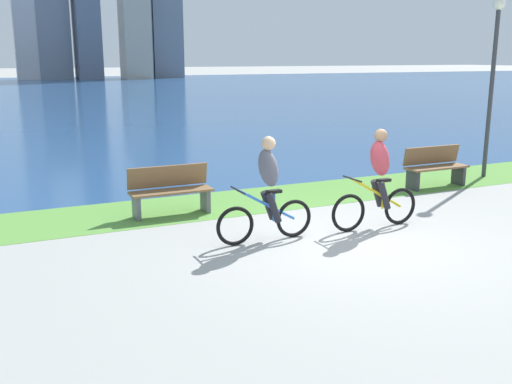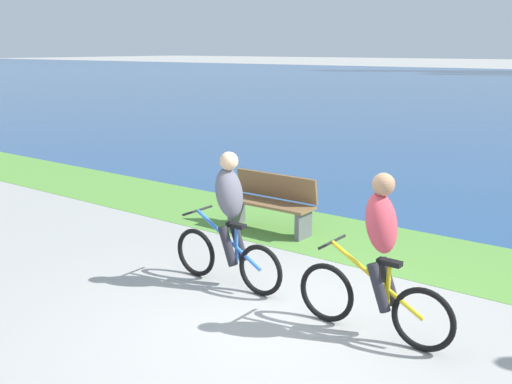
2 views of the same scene
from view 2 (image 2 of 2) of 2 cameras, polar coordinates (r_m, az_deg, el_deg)
ground_plane at (r=6.29m, az=2.12°, el=-13.05°), size 300.00×300.00×0.00m
grass_strip_bayside at (r=8.81m, az=13.81°, el=-5.44°), size 120.00×2.01×0.01m
cyclist_lead at (r=7.08m, az=-2.64°, el=-2.72°), size 1.64×0.52×1.66m
cyclist_trailing at (r=5.95m, az=11.62°, el=-6.16°), size 1.70×0.52×1.68m
bench_near_path at (r=9.37m, az=1.44°, el=-1.03°), size 1.50×0.47×0.90m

